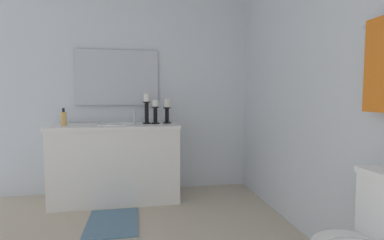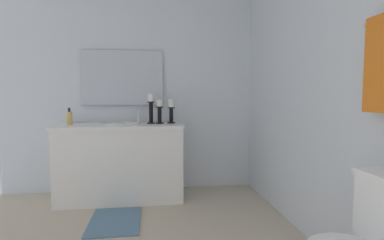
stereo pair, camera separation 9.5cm
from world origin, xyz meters
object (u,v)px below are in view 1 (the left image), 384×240
Objects in this scene: candle_holder_short at (155,111)px; bath_mat at (113,223)px; sink_basin at (116,128)px; soap_bottle at (64,118)px; mirror at (117,78)px; candle_holder_mid at (147,108)px; towel_near_vanity at (378,65)px; vanity_cabinet at (117,162)px; candle_holder_tall at (167,111)px.

candle_holder_short reaches higher than bath_mat.
soap_bottle reaches higher than sink_basin.
sink_basin is 0.43× the size of mirror.
towel_near_vanity is at bearing 31.55° from candle_holder_mid.
vanity_cabinet is at bearing -90.00° from sink_basin.
bath_mat is (0.68, -0.32, -0.98)m from candle_holder_mid.
candle_holder_short is (-0.03, 0.42, 0.54)m from vanity_cabinet.
sink_basin is 1.23× the size of candle_holder_mid.
vanity_cabinet is 2.22× the size of bath_mat.
bath_mat is at bearing -0.00° from mirror.
vanity_cabinet is 2.52m from towel_near_vanity.
soap_bottle is 0.36× the size of towel_near_vanity.
candle_holder_mid is (-0.02, -0.09, 0.04)m from candle_holder_short.
towel_near_vanity reaches higher than soap_bottle.
sink_basin is 2.41m from towel_near_vanity.
soap_bottle is (0.05, -0.94, -0.06)m from candle_holder_short.
candle_holder_tall is 1.07m from soap_bottle.
candle_holder_mid is at bearing 98.92° from vanity_cabinet.
vanity_cabinet is 0.78m from candle_holder_tall.
candle_holder_mid is (0.23, 0.32, -0.34)m from mirror.
sink_basin is 1.53× the size of candle_holder_short.
soap_bottle is (0.07, -0.84, -0.10)m from candle_holder_mid.
vanity_cabinet is at bearing -0.01° from mirror.
towel_near_vanity reaches higher than candle_holder_short.
sink_basin is (0.00, 0.00, 0.37)m from vanity_cabinet.
sink_basin is at bearing -141.11° from towel_near_vanity.
sink_basin is 0.53m from soap_bottle.
candle_holder_mid is 1.23m from bath_mat.
vanity_cabinet is 1.44× the size of mirror.
candle_holder_short is 0.94m from soap_bottle.
candle_holder_mid reaches higher than bath_mat.
vanity_cabinet is at bearing -180.00° from bath_mat.
candle_holder_tall is (0.22, 0.55, -0.37)m from mirror.
bath_mat is at bearing -129.27° from towel_near_vanity.
candle_holder_short is 0.53× the size of towel_near_vanity.
soap_bottle is (0.02, -0.52, 0.48)m from vanity_cabinet.
sink_basin is 2.23× the size of soap_bottle.
mirror is (-0.28, 0.00, 0.92)m from vanity_cabinet.
candle_holder_short is at bearing 76.44° from candle_holder_mid.
candle_holder_mid is (-0.05, 0.32, 0.58)m from vanity_cabinet.
candle_holder_short is at bearing 147.45° from bath_mat.
sink_basin is at bearing -86.11° from candle_holder_short.
vanity_cabinet is 5.08× the size of candle_holder_short.
candle_holder_short is 2.17m from towel_near_vanity.
sink_basin is 0.67× the size of bath_mat.
candle_holder_mid is at bearing -103.56° from candle_holder_short.
candle_holder_short is 0.44× the size of bath_mat.
bath_mat is (0.62, 0.00, -0.40)m from vanity_cabinet.
towel_near_vanity is at bearing 35.01° from mirror.
candle_holder_tall is 0.54× the size of towel_near_vanity.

